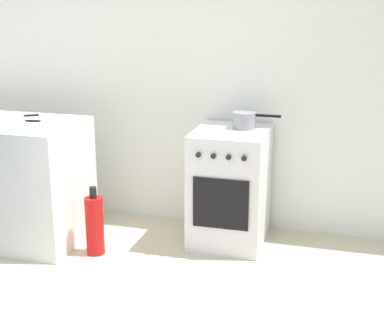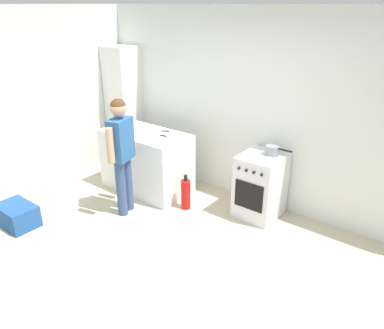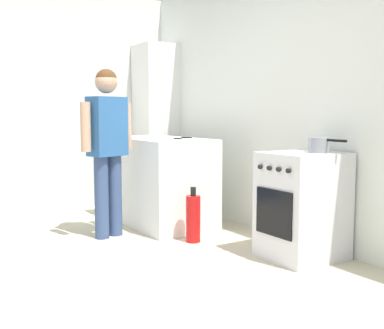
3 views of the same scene
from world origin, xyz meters
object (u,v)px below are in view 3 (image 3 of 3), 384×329
pot (319,145)px  knife_carving (179,138)px  knife_chef (183,139)px  fire_extinguisher (193,218)px  larder_cabinet (156,126)px  person (107,139)px  oven_left (303,205)px

pot → knife_carving: bearing=-170.1°
knife_carving → knife_chef: bearing=-22.4°
fire_extinguisher → larder_cabinet: (-1.78, 0.58, 0.78)m
knife_chef → fire_extinguisher: (0.43, -0.16, -0.69)m
person → larder_cabinet: size_ratio=0.78×
knife_chef → person: person is taller
pot → knife_carving: size_ratio=1.15×
knife_chef → larder_cabinet: size_ratio=0.16×
oven_left → pot: bearing=47.6°
person → fire_extinguisher: bearing=44.2°
fire_extinguisher → person: bearing=-135.8°
pot → oven_left: bearing=-132.4°
pot → person: bearing=-143.5°
pot → knife_carving: 1.69m
pot → knife_chef: (-1.38, -0.41, -0.01)m
pot → larder_cabinet: size_ratio=0.17×
oven_left → knife_carving: size_ratio=2.81×
larder_cabinet → fire_extinguisher: bearing=-18.0°
oven_left → knife_chef: size_ratio=2.73×
oven_left → knife_carving: 1.67m
pot → person: 1.91m
knife_carving → fire_extinguisher: size_ratio=0.61×
person → knife_carving: bearing=98.8°
pot → larder_cabinet: bearing=179.7°
knife_chef → larder_cabinet: larder_cabinet is taller
oven_left → knife_chef: 1.42m
pot → larder_cabinet: (-2.73, 0.02, 0.09)m
person → larder_cabinet: bearing=136.1°
larder_cabinet → knife_chef: bearing=-17.4°
person → larder_cabinet: (-1.20, 1.15, 0.08)m
oven_left → fire_extinguisher: size_ratio=1.70×
knife_chef → knife_carving: (-0.29, 0.12, -0.00)m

